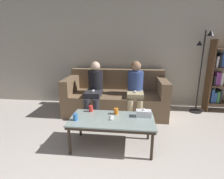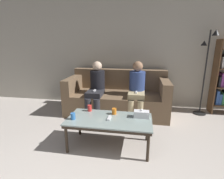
# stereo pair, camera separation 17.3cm
# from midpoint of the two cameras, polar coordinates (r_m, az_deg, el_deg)

# --- Properties ---
(wall_back) EXTENTS (12.00, 0.06, 2.60)m
(wall_back) POSITION_cam_midpoint_polar(r_m,az_deg,el_deg) (4.26, 4.20, 12.21)
(wall_back) COLOR #B7B2A3
(wall_back) RESTS_ON ground_plane
(couch) EXTENTS (2.14, 0.98, 0.91)m
(couch) POSITION_cam_midpoint_polar(r_m,az_deg,el_deg) (3.88, 3.10, -2.59)
(couch) COLOR brown
(couch) RESTS_ON ground_plane
(coffee_table) EXTENTS (1.21, 0.62, 0.45)m
(coffee_table) POSITION_cam_midpoint_polar(r_m,az_deg,el_deg) (2.57, 1.03, -10.32)
(coffee_table) COLOR #8C9E99
(coffee_table) RESTS_ON ground_plane
(cup_near_left) EXTENTS (0.07, 0.07, 0.09)m
(cup_near_left) POSITION_cam_midpoint_polar(r_m,az_deg,el_deg) (2.55, -10.72, -8.57)
(cup_near_left) COLOR #3372BF
(cup_near_left) RESTS_ON coffee_table
(cup_near_right) EXTENTS (0.07, 0.07, 0.09)m
(cup_near_right) POSITION_cam_midpoint_polar(r_m,az_deg,el_deg) (2.69, 2.57, -7.14)
(cup_near_right) COLOR orange
(cup_near_right) RESTS_ON coffee_table
(cup_far_center) EXTENTS (0.07, 0.07, 0.10)m
(cup_far_center) POSITION_cam_midpoint_polar(r_m,az_deg,el_deg) (2.81, -5.57, -6.08)
(cup_far_center) COLOR red
(cup_far_center) RESTS_ON coffee_table
(tissue_box) EXTENTS (0.22, 0.12, 0.13)m
(tissue_box) POSITION_cam_midpoint_polar(r_m,az_deg,el_deg) (2.62, 11.48, -7.89)
(tissue_box) COLOR white
(tissue_box) RESTS_ON coffee_table
(game_remote) EXTENTS (0.04, 0.15, 0.02)m
(game_remote) POSITION_cam_midpoint_polar(r_m,az_deg,el_deg) (2.55, 1.04, -9.28)
(game_remote) COLOR white
(game_remote) RESTS_ON coffee_table
(standing_lamp) EXTENTS (0.31, 0.26, 1.76)m
(standing_lamp) POSITION_cam_midpoint_polar(r_m,az_deg,el_deg) (4.13, 29.65, 7.17)
(standing_lamp) COLOR black
(standing_lamp) RESTS_ON ground_plane
(seated_person_left_end) EXTENTS (0.31, 0.66, 1.13)m
(seated_person_left_end) POSITION_cam_midpoint_polar(r_m,az_deg,el_deg) (3.66, -3.83, 0.77)
(seated_person_left_end) COLOR #28282D
(seated_person_left_end) RESTS_ON ground_plane
(seated_person_mid_left) EXTENTS (0.32, 0.63, 1.15)m
(seated_person_mid_left) POSITION_cam_midpoint_polar(r_m,az_deg,el_deg) (3.58, 9.47, 0.49)
(seated_person_mid_left) COLOR tan
(seated_person_mid_left) RESTS_ON ground_plane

